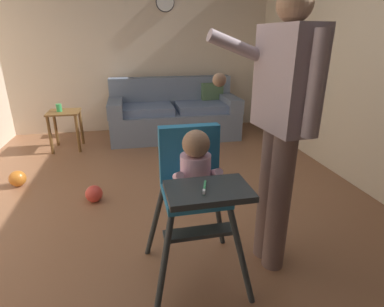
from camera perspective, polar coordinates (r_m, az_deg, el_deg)
ground at (r=2.71m, az=-5.38°, el=-12.46°), size 5.61×7.12×0.10m
wall_far at (r=5.05m, az=-9.63°, el=19.32°), size 4.81×0.06×2.64m
wall_right at (r=3.40m, az=31.16°, el=16.11°), size 0.06×6.12×2.64m
couch at (r=4.70m, az=-3.36°, el=7.29°), size 1.89×0.86×0.86m
high_chair at (r=1.73m, az=0.50°, el=-4.70°), size 0.62×0.73×0.98m
adult_standing at (r=1.85m, az=16.27°, el=5.20°), size 0.54×0.50×1.69m
toy_ball at (r=3.60m, az=-29.79°, el=-4.08°), size 0.16×0.16×0.16m
toy_ball_second at (r=2.99m, az=-17.83°, el=-7.16°), size 0.16×0.16×0.16m
side_table at (r=4.43m, az=-22.62°, el=5.51°), size 0.40×0.40×0.52m
sippy_cup at (r=4.40m, az=-23.59°, el=7.83°), size 0.07×0.07×0.10m
wall_clock at (r=5.06m, az=-5.05°, el=26.35°), size 0.28×0.04×0.28m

